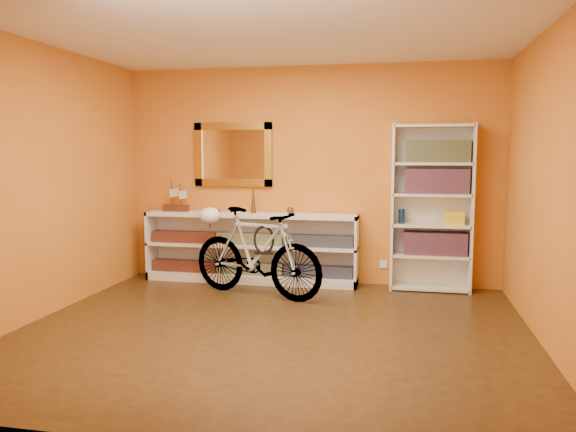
% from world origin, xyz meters
% --- Properties ---
extents(floor, '(4.50, 4.00, 0.01)m').
position_xyz_m(floor, '(0.00, 0.00, -0.01)').
color(floor, '#301E0D').
rests_on(floor, ground).
extents(ceiling, '(4.50, 4.00, 0.01)m').
position_xyz_m(ceiling, '(0.00, 0.00, 2.60)').
color(ceiling, silver).
rests_on(ceiling, ground).
extents(back_wall, '(4.50, 0.01, 2.60)m').
position_xyz_m(back_wall, '(0.00, 2.00, 1.30)').
color(back_wall, '#C26A1D').
rests_on(back_wall, ground).
extents(left_wall, '(0.01, 4.00, 2.60)m').
position_xyz_m(left_wall, '(-2.25, 0.00, 1.30)').
color(left_wall, '#C26A1D').
rests_on(left_wall, ground).
extents(right_wall, '(0.01, 4.00, 2.60)m').
position_xyz_m(right_wall, '(2.25, 0.00, 1.30)').
color(right_wall, '#C26A1D').
rests_on(right_wall, ground).
extents(gilt_mirror, '(0.98, 0.06, 0.78)m').
position_xyz_m(gilt_mirror, '(-0.95, 1.97, 1.55)').
color(gilt_mirror, olive).
rests_on(gilt_mirror, back_wall).
extents(wall_socket, '(0.09, 0.02, 0.09)m').
position_xyz_m(wall_socket, '(0.90, 1.99, 0.25)').
color(wall_socket, silver).
rests_on(wall_socket, back_wall).
extents(console_unit, '(2.60, 0.35, 0.85)m').
position_xyz_m(console_unit, '(-0.70, 1.81, 0.42)').
color(console_unit, silver).
rests_on(console_unit, floor).
extents(cd_row_lower, '(2.50, 0.13, 0.14)m').
position_xyz_m(cd_row_lower, '(-0.70, 1.79, 0.17)').
color(cd_row_lower, black).
rests_on(cd_row_lower, console_unit).
extents(cd_row_upper, '(2.50, 0.13, 0.14)m').
position_xyz_m(cd_row_upper, '(-0.70, 1.79, 0.54)').
color(cd_row_upper, navy).
rests_on(cd_row_upper, console_unit).
extents(model_ship, '(0.33, 0.15, 0.38)m').
position_xyz_m(model_ship, '(-1.65, 1.81, 1.04)').
color(model_ship, '#3E1D11').
rests_on(model_ship, console_unit).
extents(toy_car, '(0.00, 0.01, 0.00)m').
position_xyz_m(toy_car, '(-1.14, 1.81, 0.85)').
color(toy_car, black).
rests_on(toy_car, console_unit).
extents(bronze_ornament, '(0.06, 0.06, 0.35)m').
position_xyz_m(bronze_ornament, '(-0.65, 1.81, 1.03)').
color(bronze_ornament, '#4F3A1B').
rests_on(bronze_ornament, console_unit).
extents(decorative_orb, '(0.08, 0.08, 0.08)m').
position_xyz_m(decorative_orb, '(-0.20, 1.81, 0.89)').
color(decorative_orb, '#4F3A1B').
rests_on(decorative_orb, console_unit).
extents(bookcase, '(0.90, 0.30, 1.90)m').
position_xyz_m(bookcase, '(1.43, 1.84, 0.95)').
color(bookcase, silver).
rests_on(bookcase, floor).
extents(book_row_a, '(0.70, 0.22, 0.26)m').
position_xyz_m(book_row_a, '(1.48, 1.84, 0.55)').
color(book_row_a, maroon).
rests_on(book_row_a, bookcase).
extents(book_row_b, '(0.70, 0.22, 0.28)m').
position_xyz_m(book_row_b, '(1.48, 1.84, 1.25)').
color(book_row_b, maroon).
rests_on(book_row_b, bookcase).
extents(book_row_c, '(0.70, 0.22, 0.25)m').
position_xyz_m(book_row_c, '(1.48, 1.84, 1.59)').
color(book_row_c, '#174050').
rests_on(book_row_c, bookcase).
extents(travel_mug, '(0.07, 0.07, 0.17)m').
position_xyz_m(travel_mug, '(1.10, 1.82, 0.85)').
color(travel_mug, '#16409B').
rests_on(travel_mug, bookcase).
extents(red_tin, '(0.18, 0.18, 0.19)m').
position_xyz_m(red_tin, '(1.23, 1.87, 1.56)').
color(red_tin, maroon).
rests_on(red_tin, bookcase).
extents(yellow_bag, '(0.21, 0.16, 0.15)m').
position_xyz_m(yellow_bag, '(1.68, 1.80, 0.84)').
color(yellow_bag, yellow).
rests_on(yellow_bag, bookcase).
extents(bicycle, '(0.94, 1.71, 0.98)m').
position_xyz_m(bicycle, '(-0.45, 1.17, 0.49)').
color(bicycle, silver).
rests_on(bicycle, floor).
extents(helmet, '(0.25, 0.23, 0.19)m').
position_xyz_m(helmet, '(-1.05, 1.37, 0.86)').
color(helmet, white).
rests_on(helmet, bicycle).
extents(u_lock, '(0.23, 0.02, 0.23)m').
position_xyz_m(u_lock, '(-0.36, 1.13, 0.64)').
color(u_lock, black).
rests_on(u_lock, bicycle).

